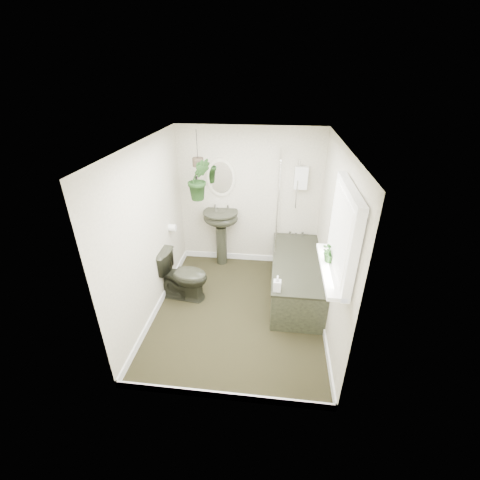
# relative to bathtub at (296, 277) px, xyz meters

# --- Properties ---
(floor) EXTENTS (2.30, 2.80, 0.02)m
(floor) POSITION_rel_bathtub_xyz_m (-0.80, -0.50, -0.30)
(floor) COLOR black
(floor) RESTS_ON ground
(ceiling) EXTENTS (2.30, 2.80, 0.02)m
(ceiling) POSITION_rel_bathtub_xyz_m (-0.80, -0.50, 2.02)
(ceiling) COLOR white
(ceiling) RESTS_ON ground
(wall_back) EXTENTS (2.30, 0.02, 2.30)m
(wall_back) POSITION_rel_bathtub_xyz_m (-0.80, 0.91, 0.86)
(wall_back) COLOR beige
(wall_back) RESTS_ON ground
(wall_front) EXTENTS (2.30, 0.02, 2.30)m
(wall_front) POSITION_rel_bathtub_xyz_m (-0.80, -1.91, 0.86)
(wall_front) COLOR beige
(wall_front) RESTS_ON ground
(wall_left) EXTENTS (0.02, 2.80, 2.30)m
(wall_left) POSITION_rel_bathtub_xyz_m (-1.96, -0.50, 0.86)
(wall_left) COLOR beige
(wall_left) RESTS_ON ground
(wall_right) EXTENTS (0.02, 2.80, 2.30)m
(wall_right) POSITION_rel_bathtub_xyz_m (0.36, -0.50, 0.86)
(wall_right) COLOR beige
(wall_right) RESTS_ON ground
(skirting) EXTENTS (2.30, 2.80, 0.10)m
(skirting) POSITION_rel_bathtub_xyz_m (-0.80, -0.50, -0.24)
(skirting) COLOR white
(skirting) RESTS_ON floor
(bathtub) EXTENTS (0.72, 1.72, 0.58)m
(bathtub) POSITION_rel_bathtub_xyz_m (0.00, 0.00, 0.00)
(bathtub) COLOR black
(bathtub) RESTS_ON floor
(bath_screen) EXTENTS (0.04, 0.72, 1.40)m
(bath_screen) POSITION_rel_bathtub_xyz_m (-0.33, 0.49, 0.99)
(bath_screen) COLOR silver
(bath_screen) RESTS_ON bathtub
(shower_box) EXTENTS (0.20, 0.10, 0.35)m
(shower_box) POSITION_rel_bathtub_xyz_m (0.00, 0.84, 1.26)
(shower_box) COLOR white
(shower_box) RESTS_ON wall_back
(oval_mirror) EXTENTS (0.46, 0.03, 0.62)m
(oval_mirror) POSITION_rel_bathtub_xyz_m (-1.25, 0.87, 1.21)
(oval_mirror) COLOR beige
(oval_mirror) RESTS_ON wall_back
(wall_sconce) EXTENTS (0.04, 0.04, 0.22)m
(wall_sconce) POSITION_rel_bathtub_xyz_m (-1.65, 0.86, 1.11)
(wall_sconce) COLOR black
(wall_sconce) RESTS_ON wall_back
(toilet_roll_holder) EXTENTS (0.11, 0.11, 0.11)m
(toilet_roll_holder) POSITION_rel_bathtub_xyz_m (-1.90, 0.20, 0.61)
(toilet_roll_holder) COLOR white
(toilet_roll_holder) RESTS_ON wall_left
(window_recess) EXTENTS (0.08, 1.00, 0.90)m
(window_recess) POSITION_rel_bathtub_xyz_m (0.29, -1.20, 1.36)
(window_recess) COLOR white
(window_recess) RESTS_ON wall_right
(window_sill) EXTENTS (0.18, 1.00, 0.04)m
(window_sill) POSITION_rel_bathtub_xyz_m (0.22, -1.20, 0.94)
(window_sill) COLOR white
(window_sill) RESTS_ON wall_right
(window_blinds) EXTENTS (0.01, 0.86, 0.76)m
(window_blinds) POSITION_rel_bathtub_xyz_m (0.24, -1.20, 1.36)
(window_blinds) COLOR white
(window_blinds) RESTS_ON wall_right
(toilet) EXTENTS (0.78, 0.51, 0.75)m
(toilet) POSITION_rel_bathtub_xyz_m (-1.65, -0.27, 0.09)
(toilet) COLOR black
(toilet) RESTS_ON floor
(pedestal_sink) EXTENTS (0.64, 0.57, 0.98)m
(pedestal_sink) POSITION_rel_bathtub_xyz_m (-1.25, 0.74, 0.20)
(pedestal_sink) COLOR black
(pedestal_sink) RESTS_ON floor
(sill_plant) EXTENTS (0.25, 0.24, 0.22)m
(sill_plant) POSITION_rel_bathtub_xyz_m (0.23, -1.07, 1.07)
(sill_plant) COLOR black
(sill_plant) RESTS_ON window_sill
(hanging_plant) EXTENTS (0.42, 0.38, 0.63)m
(hanging_plant) POSITION_rel_bathtub_xyz_m (-1.50, 0.45, 1.30)
(hanging_plant) COLOR black
(hanging_plant) RESTS_ON ceiling
(soap_bottle) EXTENTS (0.10, 0.10, 0.21)m
(soap_bottle) POSITION_rel_bathtub_xyz_m (-0.29, -0.75, 0.40)
(soap_bottle) COLOR black
(soap_bottle) RESTS_ON bathtub
(hanging_pot) EXTENTS (0.16, 0.16, 0.12)m
(hanging_pot) POSITION_rel_bathtub_xyz_m (-1.50, 0.45, 1.56)
(hanging_pot) COLOR #3A2E23
(hanging_pot) RESTS_ON ceiling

